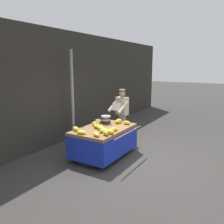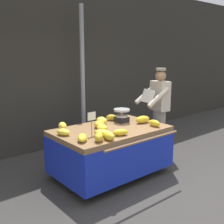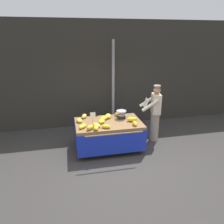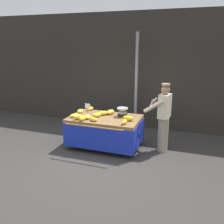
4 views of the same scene
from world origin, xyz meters
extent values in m
plane|color=#383533|center=(0.00, 0.00, 0.00)|extent=(60.00, 60.00, 0.00)
cube|color=#2D2B26|center=(0.00, 2.79, 1.78)|extent=(16.00, 0.24, 3.56)
cylinder|color=gray|center=(0.29, 2.27, 1.47)|extent=(0.09, 0.09, 2.94)
cube|color=olive|center=(-0.16, 0.81, 0.77)|extent=(1.80, 1.12, 0.08)
cylinder|color=black|center=(-0.98, 0.81, 0.36)|extent=(0.05, 0.72, 0.72)
cylinder|color=#B7B7BC|center=(-1.01, 0.81, 0.36)|extent=(0.01, 0.13, 0.13)
cylinder|color=black|center=(0.66, 0.81, 0.36)|extent=(0.05, 0.72, 0.72)
cylinder|color=#B7B7BC|center=(0.69, 0.81, 0.36)|extent=(0.01, 0.13, 0.13)
cylinder|color=#4C4742|center=(-0.16, 1.30, 0.37)|extent=(0.05, 0.05, 0.73)
cube|color=#192DB2|center=(-0.16, 0.25, 0.43)|extent=(1.80, 0.02, 0.60)
cube|color=#192DB2|center=(-0.16, 1.38, 0.43)|extent=(1.80, 0.02, 0.60)
cube|color=#192DB2|center=(-1.06, 0.81, 0.43)|extent=(0.02, 1.12, 0.60)
cube|color=#192DB2|center=(0.74, 0.81, 0.43)|extent=(0.02, 1.12, 0.60)
cylinder|color=olive|center=(-0.16, 0.07, 0.79)|extent=(1.44, 0.04, 0.04)
cube|color=black|center=(0.25, 1.01, 0.86)|extent=(0.20, 0.20, 0.09)
cylinder|color=#B7B7BC|center=(0.25, 1.01, 0.96)|extent=(0.02, 0.02, 0.11)
cylinder|color=#B7B7BC|center=(0.25, 1.01, 1.03)|extent=(0.28, 0.28, 0.04)
cylinder|color=#B7B7BC|center=(0.25, 1.01, 0.92)|extent=(0.21, 0.21, 0.03)
cylinder|color=#997A51|center=(-0.60, 0.73, 0.92)|extent=(0.01, 0.01, 0.22)
cube|color=white|center=(-0.60, 0.73, 1.09)|extent=(0.14, 0.01, 0.12)
ellipsoid|color=gold|center=(0.19, 1.21, 0.87)|extent=(0.23, 0.23, 0.11)
ellipsoid|color=gold|center=(-0.27, 0.98, 0.87)|extent=(0.31, 0.30, 0.12)
ellipsoid|color=yellow|center=(-0.53, 0.56, 0.86)|extent=(0.26, 0.30, 0.10)
ellipsoid|color=yellow|center=(-0.78, 1.27, 0.87)|extent=(0.20, 0.26, 0.11)
ellipsoid|color=gold|center=(-0.30, 0.42, 0.86)|extent=(0.26, 0.19, 0.10)
ellipsoid|color=gold|center=(0.47, 0.44, 0.87)|extent=(0.13, 0.24, 0.11)
ellipsoid|color=yellow|center=(-0.88, 0.56, 0.86)|extent=(0.27, 0.30, 0.10)
ellipsoid|color=yellow|center=(-0.94, 0.97, 0.86)|extent=(0.20, 0.26, 0.10)
ellipsoid|color=yellow|center=(-0.36, 0.78, 0.86)|extent=(0.27, 0.28, 0.11)
ellipsoid|color=yellow|center=(-0.57, 0.36, 0.87)|extent=(0.16, 0.24, 0.12)
ellipsoid|color=yellow|center=(-0.11, 1.12, 0.87)|extent=(0.23, 0.29, 0.13)
ellipsoid|color=gold|center=(0.48, 0.72, 0.87)|extent=(0.29, 0.17, 0.13)
ellipsoid|color=gold|center=(-0.71, 0.40, 0.87)|extent=(0.24, 0.25, 0.13)
cylinder|color=gray|center=(1.30, 1.05, 0.44)|extent=(0.26, 0.26, 0.88)
cube|color=beige|center=(1.30, 1.05, 1.17)|extent=(0.29, 0.41, 0.58)
sphere|color=#9E7051|center=(1.30, 1.05, 1.56)|extent=(0.21, 0.21, 0.21)
cylinder|color=gray|center=(1.30, 1.05, 1.69)|extent=(0.20, 0.20, 0.05)
cylinder|color=beige|center=(1.05, 0.88, 1.18)|extent=(0.49, 0.17, 0.37)
cylinder|color=beige|center=(1.13, 1.29, 1.18)|extent=(0.49, 0.17, 0.37)
cube|color=silver|center=(1.00, 1.10, 1.19)|extent=(0.15, 0.35, 0.25)
camera|label=1|loc=(-5.24, -2.49, 2.46)|focal=37.22mm
camera|label=2|loc=(-2.89, -2.50, 2.00)|focal=44.29mm
camera|label=3|loc=(-1.20, -4.51, 3.00)|focal=34.34mm
camera|label=4|loc=(1.96, -4.69, 2.61)|focal=38.76mm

